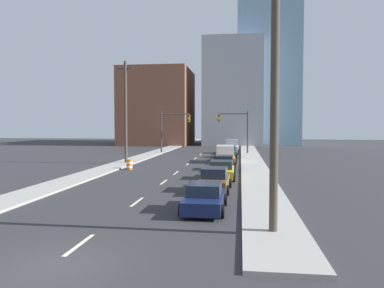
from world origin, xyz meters
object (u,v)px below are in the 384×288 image
sedan_navy (205,198)px  sedan_green (229,152)px  sedan_brown (214,180)px  traffic_barrel (129,165)px  sedan_yellow (222,171)px  pickup_truck_silver (231,148)px  sedan_black (224,163)px  utility_pole_left_mid (126,112)px  traffic_signal_right (239,126)px  box_truck_orange (225,154)px  utility_pole_right_near (275,90)px  traffic_signal_left (170,126)px

sedan_navy → sedan_green: size_ratio=0.97×
sedan_navy → sedan_brown: (0.10, 5.55, 0.05)m
traffic_barrel → sedan_yellow: bearing=-29.0°
sedan_navy → pickup_truck_silver: 37.21m
sedan_yellow → sedan_green: (-0.05, 19.29, 0.04)m
sedan_yellow → pickup_truck_silver: (0.15, 26.26, 0.18)m
sedan_navy → sedan_green: sedan_green is taller
sedan_yellow → sedan_black: sedan_yellow is taller
sedan_brown → pickup_truck_silver: 31.66m
utility_pole_left_mid → sedan_green: size_ratio=2.51×
utility_pole_left_mid → sedan_navy: 23.97m
traffic_signal_right → sedan_yellow: (-1.22, -25.43, -3.37)m
utility_pole_left_mid → pickup_truck_silver: utility_pole_left_mid is taller
sedan_black → pickup_truck_silver: (0.18, 20.27, 0.22)m
sedan_green → pickup_truck_silver: 6.97m
sedan_brown → sedan_yellow: sedan_brown is taller
sedan_brown → box_truck_orange: 18.48m
sedan_green → traffic_barrel: bearing=-123.7°
traffic_barrel → pickup_truck_silver: size_ratio=0.17×
traffic_signal_right → sedan_yellow: size_ratio=1.38×
utility_pole_left_mid → sedan_navy: utility_pole_left_mid is taller
utility_pole_left_mid → sedan_green: utility_pole_left_mid is taller
traffic_barrel → utility_pole_right_near: bearing=-59.2°
traffic_signal_left → sedan_black: size_ratio=1.30×
traffic_barrel → pickup_truck_silver: 23.18m
sedan_navy → pickup_truck_silver: bearing=89.8°
sedan_brown → sedan_green: bearing=91.2°
box_truck_orange → utility_pole_left_mid: bearing=-166.5°
traffic_signal_right → sedan_navy: bearing=-92.3°
traffic_signal_left → sedan_yellow: bearing=-70.6°
utility_pole_right_near → sedan_yellow: 15.56m
traffic_barrel → pickup_truck_silver: pickup_truck_silver is taller
utility_pole_left_mid → pickup_truck_silver: (10.94, 16.26, -4.79)m
sedan_black → sedan_yellow: bearing=-89.5°
box_truck_orange → sedan_navy: bearing=-92.9°
utility_pole_left_mid → sedan_navy: size_ratio=2.58×
traffic_signal_left → sedan_green: traffic_signal_left is taller
sedan_black → sedan_navy: bearing=-90.6°
traffic_barrel → sedan_navy: 18.04m
traffic_barrel → sedan_brown: 13.49m
traffic_signal_left → sedan_green: 11.32m
utility_pole_left_mid → pickup_truck_silver: bearing=56.1°
traffic_signal_right → traffic_signal_left: bearing=180.0°
traffic_signal_left → sedan_yellow: size_ratio=1.38×
sedan_brown → box_truck_orange: (-0.08, 18.48, 0.23)m
pickup_truck_silver → sedan_brown: bearing=-90.0°
utility_pole_right_near → pickup_truck_silver: size_ratio=1.95×
pickup_truck_silver → sedan_yellow: bearing=-89.7°
sedan_green → pickup_truck_silver: size_ratio=0.79×
utility_pole_left_mid → pickup_truck_silver: 20.17m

